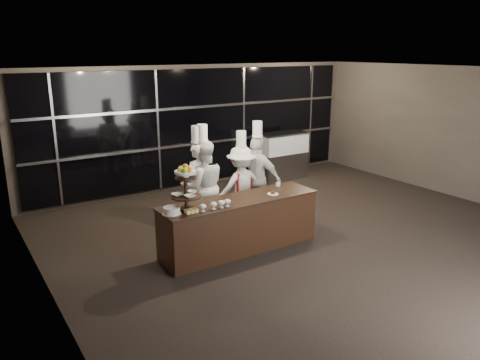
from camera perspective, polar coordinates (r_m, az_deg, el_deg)
room at (r=7.81m, az=13.04°, el=1.49°), size 10.00×10.00×10.00m
window_wall at (r=11.70m, az=-4.59°, el=6.53°), size 8.60×0.10×2.80m
buffet_counter at (r=8.05m, az=-0.03°, el=-5.39°), size 2.84×0.74×0.92m
display_stand at (r=7.30m, az=-6.63°, el=-0.50°), size 0.48×0.48×0.74m
compotes at (r=7.40m, az=-2.90°, el=-2.92°), size 0.56×0.11×0.12m
layer_cake at (r=7.26m, az=-8.34°, el=-3.70°), size 0.30×0.30×0.11m
pastry_squares at (r=7.28m, az=-5.96°, el=-3.77°), size 0.19×0.12×0.05m
small_plate at (r=8.16m, az=4.04°, el=-1.65°), size 0.20×0.20×0.05m
chef_cup at (r=8.64m, az=4.66°, el=-0.53°), size 0.08×0.08×0.07m
display_case at (r=12.44m, az=5.22°, el=3.23°), size 1.33×0.58×1.24m
chef_a at (r=8.81m, az=-5.17°, el=-0.70°), size 0.70×0.54×2.02m
chef_b at (r=8.79m, az=-4.48°, el=-0.72°), size 1.00×0.87×2.05m
chef_c at (r=9.13m, az=0.13°, el=-0.63°), size 1.04×0.64×1.87m
chef_d at (r=9.27m, az=2.07°, el=0.16°), size 0.88×1.09×2.03m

